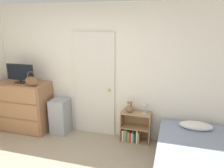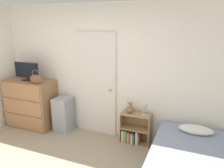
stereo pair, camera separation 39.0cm
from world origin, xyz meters
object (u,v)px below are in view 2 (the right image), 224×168
dresser (31,103)px  bookshelf (134,131)px  teddy_bear (130,108)px  storage_bin (64,114)px  handbag (36,79)px  tv (27,71)px  desk_lamp (145,108)px

dresser → bookshelf: dresser is taller
dresser → teddy_bear: size_ratio=5.00×
dresser → storage_bin: (0.77, 0.08, -0.16)m
handbag → bookshelf: bearing=9.4°
tv → bookshelf: 2.51m
dresser → storage_bin: size_ratio=1.50×
bookshelf → teddy_bear: 0.46m
storage_bin → bookshelf: size_ratio=1.21×
tv → dresser: bearing=75.5°
handbag → bookshelf: size_ratio=0.49×
handbag → teddy_bear: (1.83, 0.31, -0.45)m
storage_bin → bookshelf: (1.51, 0.06, -0.13)m
dresser → teddy_bear: 2.20m
storage_bin → desk_lamp: (1.71, 0.02, 0.39)m
tv → storage_bin: bearing=7.3°
desk_lamp → handbag: bearing=-172.5°
bookshelf → dresser: bearing=-176.5°
bookshelf → desk_lamp: bearing=-11.0°
tv → desk_lamp: bearing=2.8°
storage_bin → handbag: bearing=-147.9°
handbag → bookshelf: (1.92, 0.32, -0.91)m
dresser → desk_lamp: (2.49, 0.10, 0.23)m
desk_lamp → bookshelf: bearing=169.0°
storage_bin → dresser: bearing=-174.1°
storage_bin → teddy_bear: teddy_bear is taller
bookshelf → storage_bin: bearing=-177.7°
storage_bin → desk_lamp: 1.76m
dresser → desk_lamp: bearing=2.3°
tv → handbag: bearing=-23.1°
handbag → storage_bin: handbag is taller
storage_bin → teddy_bear: bearing=2.3°
tv → bookshelf: size_ratio=1.02×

